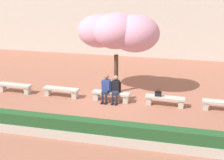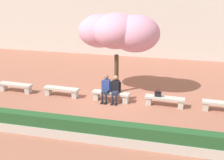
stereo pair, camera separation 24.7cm
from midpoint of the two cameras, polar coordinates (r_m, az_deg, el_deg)
ground_plane at (r=15.09m, az=0.28°, el=-3.84°), size 100.00×100.00×0.00m
building_facade at (r=25.02m, az=6.81°, el=14.25°), size 28.00×4.00×8.06m
stone_bench_west_end at (r=16.92m, az=-16.83°, el=-1.10°), size 1.83×0.50×0.45m
stone_bench_near_west at (r=15.77m, az=-8.80°, el=-1.90°), size 1.83×0.50×0.45m
stone_bench_center at (r=14.98m, az=0.28°, el=-2.76°), size 1.83×0.50×0.45m
stone_bench_near_east at (r=14.61m, az=10.11°, el=-3.62°), size 1.83×0.50×0.45m
stone_bench_east_end at (r=14.68m, az=20.16°, el=-4.38°), size 1.83×0.50×0.45m
person_seated_left at (r=14.85m, az=-0.63°, el=-1.33°), size 0.51×0.69×1.29m
person_seated_right at (r=14.75m, az=1.11°, el=-1.48°), size 0.51×0.70×1.29m
handbag at (r=14.52m, az=8.89°, el=-2.52°), size 0.30×0.15×0.34m
cherry_tree_main at (r=15.56m, az=1.62°, el=8.79°), size 4.16×2.63×4.07m
planter_hedge_foreground at (r=11.52m, az=-4.58°, el=-9.05°), size 15.77×0.50×0.80m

